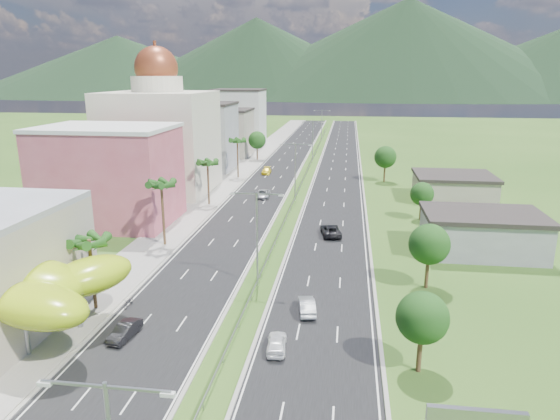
% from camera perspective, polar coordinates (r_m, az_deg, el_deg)
% --- Properties ---
extents(ground, '(500.00, 500.00, 0.00)m').
position_cam_1_polar(ground, '(48.98, -4.71, -13.29)').
color(ground, '#2D5119').
rests_on(ground, ground).
extents(road_left, '(11.00, 260.00, 0.04)m').
position_cam_1_polar(road_left, '(135.09, 0.36, 5.32)').
color(road_left, black).
rests_on(road_left, ground).
extents(road_right, '(11.00, 260.00, 0.04)m').
position_cam_1_polar(road_right, '(134.00, 6.76, 5.13)').
color(road_right, black).
rests_on(road_right, ground).
extents(sidewalk_left, '(7.00, 260.00, 0.12)m').
position_cam_1_polar(sidewalk_left, '(136.61, -3.61, 5.42)').
color(sidewalk_left, gray).
rests_on(sidewalk_left, ground).
extents(median_guardrail, '(0.10, 216.06, 0.76)m').
position_cam_1_polar(median_guardrail, '(116.58, 2.88, 4.00)').
color(median_guardrail, gray).
rests_on(median_guardrail, ground).
extents(streetlight_median_b, '(6.04, 0.25, 11.00)m').
position_cam_1_polar(streetlight_median_b, '(55.39, -2.65, -2.21)').
color(streetlight_median_b, gray).
rests_on(streetlight_median_b, ground).
extents(streetlight_median_c, '(6.04, 0.25, 11.00)m').
position_cam_1_polar(streetlight_median_c, '(93.93, 1.75, 5.07)').
color(streetlight_median_c, gray).
rests_on(streetlight_median_c, ground).
extents(streetlight_median_d, '(6.04, 0.25, 11.00)m').
position_cam_1_polar(streetlight_median_d, '(138.28, 3.76, 8.34)').
color(streetlight_median_d, gray).
rests_on(streetlight_median_d, ground).
extents(streetlight_median_e, '(6.04, 0.25, 11.00)m').
position_cam_1_polar(streetlight_median_e, '(182.95, 4.80, 10.01)').
color(streetlight_median_e, gray).
rests_on(streetlight_median_e, ground).
extents(lime_canopy, '(18.00, 15.00, 7.40)m').
position_cam_1_polar(lime_canopy, '(51.56, -28.35, -7.55)').
color(lime_canopy, '#9ABB12').
rests_on(lime_canopy, ground).
extents(pink_shophouse, '(20.00, 15.00, 15.00)m').
position_cam_1_polar(pink_shophouse, '(84.49, -18.90, 3.62)').
color(pink_shophouse, '#B74B5A').
rests_on(pink_shophouse, ground).
extents(domed_building, '(20.00, 20.00, 28.70)m').
position_cam_1_polar(domed_building, '(104.70, -13.51, 8.27)').
color(domed_building, beige).
rests_on(domed_building, ground).
extents(midrise_grey, '(16.00, 15.00, 16.00)m').
position_cam_1_polar(midrise_grey, '(128.26, -8.98, 8.21)').
color(midrise_grey, gray).
rests_on(midrise_grey, ground).
extents(midrise_beige, '(16.00, 15.00, 13.00)m').
position_cam_1_polar(midrise_beige, '(149.49, -6.54, 8.70)').
color(midrise_beige, '#A09584').
rests_on(midrise_beige, ground).
extents(midrise_white, '(16.00, 15.00, 18.00)m').
position_cam_1_polar(midrise_white, '(171.52, -4.67, 10.42)').
color(midrise_white, silver).
rests_on(midrise_white, ground).
extents(shed_near, '(15.00, 10.00, 5.00)m').
position_cam_1_polar(shed_near, '(72.47, 22.08, -2.63)').
color(shed_near, gray).
rests_on(shed_near, ground).
extents(shed_far, '(14.00, 12.00, 4.40)m').
position_cam_1_polar(shed_far, '(101.28, 19.19, 2.35)').
color(shed_far, '#A09584').
rests_on(shed_far, ground).
extents(palm_tree_b, '(3.60, 3.60, 8.10)m').
position_cam_1_polar(palm_tree_b, '(53.21, -20.97, -3.63)').
color(palm_tree_b, '#47301C').
rests_on(palm_tree_b, ground).
extents(palm_tree_c, '(3.60, 3.60, 9.60)m').
position_cam_1_polar(palm_tree_c, '(70.31, -13.41, 2.64)').
color(palm_tree_c, '#47301C').
rests_on(palm_tree_c, ground).
extents(palm_tree_d, '(3.60, 3.60, 8.60)m').
position_cam_1_polar(palm_tree_d, '(91.89, -8.28, 5.20)').
color(palm_tree_d, '#47301C').
rests_on(palm_tree_d, ground).
extents(palm_tree_e, '(3.60, 3.60, 9.40)m').
position_cam_1_polar(palm_tree_e, '(115.72, -4.89, 7.74)').
color(palm_tree_e, '#47301C').
rests_on(palm_tree_e, ground).
extents(leafy_tree_lfar, '(4.90, 4.90, 8.05)m').
position_cam_1_polar(leafy_tree_lfar, '(140.37, -2.64, 7.98)').
color(leafy_tree_lfar, '#47301C').
rests_on(leafy_tree_lfar, ground).
extents(leafy_tree_ra, '(4.20, 4.20, 6.90)m').
position_cam_1_polar(leafy_tree_ra, '(41.84, 15.96, -11.76)').
color(leafy_tree_ra, '#47301C').
rests_on(leafy_tree_ra, ground).
extents(leafy_tree_rb, '(4.55, 4.55, 7.47)m').
position_cam_1_polar(leafy_tree_rb, '(57.68, 16.70, -3.79)').
color(leafy_tree_rb, '#47301C').
rests_on(leafy_tree_rb, ground).
extents(leafy_tree_rc, '(3.85, 3.85, 6.33)m').
position_cam_1_polar(leafy_tree_rc, '(85.01, 15.92, 1.77)').
color(leafy_tree_rc, '#47301C').
rests_on(leafy_tree_rc, ground).
extents(leafy_tree_rd, '(4.90, 4.90, 8.05)m').
position_cam_1_polar(leafy_tree_rd, '(113.65, 11.95, 5.94)').
color(leafy_tree_rd, '#47301C').
rests_on(leafy_tree_rd, ground).
extents(mountain_ridge, '(860.00, 140.00, 90.00)m').
position_cam_1_polar(mountain_ridge, '(495.05, 13.93, 12.14)').
color(mountain_ridge, black).
rests_on(mountain_ridge, ground).
extents(car_dark_left, '(1.93, 4.30, 1.37)m').
position_cam_1_polar(car_dark_left, '(48.96, -17.32, -13.04)').
color(car_dark_left, black).
rests_on(car_dark_left, road_left).
extents(car_silver_mid_left, '(2.69, 5.35, 1.45)m').
position_cam_1_polar(car_silver_mid_left, '(97.49, -1.94, 1.86)').
color(car_silver_mid_left, '#9DA1A5').
rests_on(car_silver_mid_left, road_left).
extents(car_yellow_far_left, '(2.32, 5.12, 1.45)m').
position_cam_1_polar(car_yellow_far_left, '(121.03, -1.56, 4.51)').
color(car_yellow_far_left, yellow).
rests_on(car_yellow_far_left, road_left).
extents(car_white_near_right, '(1.98, 4.22, 1.40)m').
position_cam_1_polar(car_white_near_right, '(45.03, -0.37, -14.91)').
color(car_white_near_right, white).
rests_on(car_white_near_right, road_right).
extents(car_silver_right, '(2.29, 4.67, 1.47)m').
position_cam_1_polar(car_silver_right, '(51.37, 3.08, -10.85)').
color(car_silver_right, '#ADAFB5').
rests_on(car_silver_right, road_right).
extents(car_dark_far_right, '(3.60, 6.11, 1.59)m').
position_cam_1_polar(car_dark_far_right, '(74.92, 5.82, -2.31)').
color(car_dark_far_right, black).
rests_on(car_dark_far_right, road_right).
extents(motorcycle, '(0.67, 1.90, 1.19)m').
position_cam_1_polar(motorcycle, '(54.83, -16.92, -9.94)').
color(motorcycle, black).
rests_on(motorcycle, road_left).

